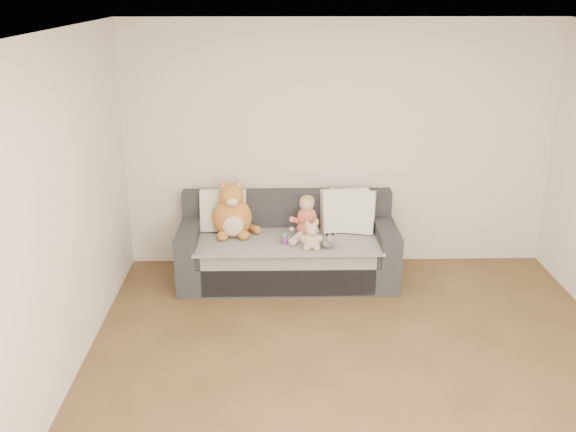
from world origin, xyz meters
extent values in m
plane|color=brown|center=(0.00, 0.00, 0.00)|extent=(5.00, 5.00, 0.00)
plane|color=white|center=(0.00, 0.00, 2.60)|extent=(5.00, 5.00, 0.00)
plane|color=silver|center=(0.00, 2.50, 1.30)|extent=(4.50, 0.00, 4.50)
plane|color=silver|center=(-2.25, 0.00, 1.30)|extent=(0.00, 5.00, 5.00)
cube|color=#2D2D32|center=(-0.55, 2.02, 0.15)|extent=(2.20, 0.90, 0.30)
cube|color=#2D2D32|center=(-0.55, 1.99, 0.38)|extent=(1.90, 0.80, 0.15)
cube|color=#2D2D32|center=(-0.55, 2.37, 0.65)|extent=(2.20, 0.20, 0.40)
cube|color=#2D2D32|center=(-1.55, 2.02, 0.45)|extent=(0.20, 0.90, 0.30)
cube|color=#2D2D32|center=(0.45, 2.02, 0.45)|extent=(0.20, 0.90, 0.30)
cube|color=#9A9A9C|center=(-0.55, 1.97, 0.46)|extent=(1.85, 0.88, 0.02)
cube|color=#9A9A9C|center=(-0.55, 1.58, 0.23)|extent=(1.70, 0.02, 0.41)
cube|color=silver|center=(-1.21, 2.23, 0.69)|extent=(0.47, 0.21, 0.45)
cube|color=silver|center=(0.05, 2.19, 0.70)|extent=(0.51, 0.29, 0.46)
cube|color=silver|center=(0.11, 2.16, 0.69)|extent=(0.52, 0.33, 0.46)
ellipsoid|color=#EA6B52|center=(-0.35, 2.05, 0.55)|extent=(0.21, 0.17, 0.17)
ellipsoid|color=#EA6B52|center=(-0.35, 2.06, 0.67)|extent=(0.20, 0.17, 0.22)
ellipsoid|color=#DBAA8C|center=(-0.35, 2.04, 0.82)|extent=(0.15, 0.15, 0.15)
ellipsoid|color=tan|center=(-0.35, 2.06, 0.84)|extent=(0.15, 0.15, 0.12)
cylinder|color=#EA6B52|center=(-0.46, 2.01, 0.65)|extent=(0.15, 0.20, 0.13)
cylinder|color=#EA6B52|center=(-0.27, 1.97, 0.65)|extent=(0.07, 0.20, 0.13)
ellipsoid|color=#DBAA8C|center=(-0.51, 1.94, 0.58)|extent=(0.05, 0.05, 0.05)
ellipsoid|color=#DBAA8C|center=(-0.26, 1.88, 0.58)|extent=(0.05, 0.05, 0.05)
cylinder|color=#E5B2C6|center=(-0.45, 1.89, 0.51)|extent=(0.17, 0.27, 0.09)
cylinder|color=#E5B2C6|center=(-0.34, 1.86, 0.51)|extent=(0.11, 0.26, 0.09)
ellipsoid|color=#DBAA8C|center=(-0.50, 1.77, 0.50)|extent=(0.06, 0.08, 0.04)
ellipsoid|color=#DBAA8C|center=(-0.36, 1.73, 0.50)|extent=(0.06, 0.08, 0.04)
ellipsoid|color=#B57528|center=(-1.11, 2.10, 0.66)|extent=(0.41, 0.35, 0.43)
ellipsoid|color=beige|center=(-1.10, 1.96, 0.62)|extent=(0.21, 0.09, 0.24)
ellipsoid|color=#B57528|center=(-1.11, 2.06, 0.90)|extent=(0.25, 0.25, 0.25)
ellipsoid|color=beige|center=(-1.10, 1.96, 0.87)|extent=(0.12, 0.08, 0.09)
cone|color=#B57528|center=(-1.19, 2.10, 1.02)|extent=(0.11, 0.11, 0.09)
cone|color=pink|center=(-1.19, 2.08, 1.02)|extent=(0.07, 0.07, 0.05)
cone|color=#B57528|center=(-1.04, 2.12, 1.02)|extent=(0.11, 0.11, 0.09)
cone|color=pink|center=(-1.04, 2.10, 1.02)|extent=(0.07, 0.07, 0.05)
ellipsoid|color=#B57528|center=(-1.20, 1.93, 0.52)|extent=(0.12, 0.14, 0.09)
ellipsoid|color=#B57528|center=(-0.99, 1.95, 0.52)|extent=(0.12, 0.14, 0.09)
cylinder|color=#B57528|center=(-0.93, 2.17, 0.52)|extent=(0.22, 0.26, 0.10)
ellipsoid|color=tan|center=(-0.32, 1.71, 0.55)|extent=(0.18, 0.15, 0.18)
ellipsoid|color=tan|center=(-0.32, 1.69, 0.67)|extent=(0.13, 0.13, 0.13)
ellipsoid|color=tan|center=(-0.37, 1.70, 0.73)|extent=(0.05, 0.05, 0.05)
ellipsoid|color=tan|center=(-0.28, 1.71, 0.73)|extent=(0.05, 0.05, 0.05)
ellipsoid|color=beige|center=(-0.32, 1.65, 0.66)|extent=(0.05, 0.05, 0.05)
ellipsoid|color=tan|center=(-0.40, 1.68, 0.58)|extent=(0.06, 0.06, 0.06)
ellipsoid|color=tan|center=(-0.24, 1.69, 0.58)|extent=(0.06, 0.06, 0.06)
ellipsoid|color=tan|center=(-0.37, 1.65, 0.50)|extent=(0.07, 0.07, 0.07)
ellipsoid|color=tan|center=(-0.27, 1.65, 0.50)|extent=(0.07, 0.07, 0.07)
ellipsoid|color=white|center=(-0.16, 1.74, 0.53)|extent=(0.14, 0.18, 0.13)
ellipsoid|color=white|center=(-0.15, 1.65, 0.59)|extent=(0.08, 0.08, 0.08)
ellipsoid|color=black|center=(-0.18, 1.66, 0.63)|extent=(0.03, 0.03, 0.03)
ellipsoid|color=black|center=(-0.12, 1.67, 0.63)|extent=(0.03, 0.03, 0.03)
cylinder|color=#7A3693|center=(-0.58, 1.83, 0.52)|extent=(0.08, 0.08, 0.09)
cone|color=green|center=(-0.58, 1.83, 0.57)|extent=(0.08, 0.08, 0.04)
cylinder|color=green|center=(-0.63, 1.84, 0.52)|extent=(0.02, 0.02, 0.06)
cylinder|color=green|center=(-0.54, 1.81, 0.52)|extent=(0.02, 0.02, 0.06)
camera|label=1|loc=(-0.67, -4.06, 2.90)|focal=40.00mm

